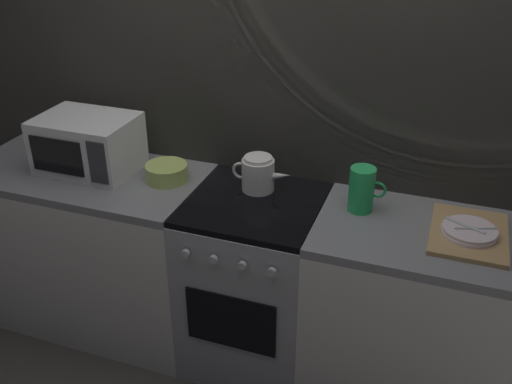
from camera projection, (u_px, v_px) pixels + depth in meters
The scene contains 10 objects.
ground_plane at pixel (254, 352), 3.02m from camera, with size 8.00×8.00×0.00m, color #47423D.
back_wall at pixel (277, 114), 2.71m from camera, with size 3.60×0.05×2.40m.
counter_left at pixel (95, 247), 3.07m from camera, with size 1.20×0.60×0.90m.
stove_unit at pixel (254, 283), 2.80m from camera, with size 0.60×0.63×0.90m.
counter_right at pixel (447, 325), 2.54m from camera, with size 1.20×0.60×0.90m.
microwave at pixel (88, 144), 2.82m from camera, with size 0.46×0.35×0.27m.
kettle at pixel (258, 174), 2.65m from camera, with size 0.28×0.15×0.17m.
mixing_bowl at pixel (167, 172), 2.76m from camera, with size 0.20×0.20×0.08m, color #B7D166.
pitcher at pixel (362, 189), 2.48m from camera, with size 0.16×0.11×0.20m.
dish_pile at pixel (469, 233), 2.33m from camera, with size 0.30×0.40×0.06m.
Camera 1 is at (0.77, -2.12, 2.17)m, focal length 40.68 mm.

